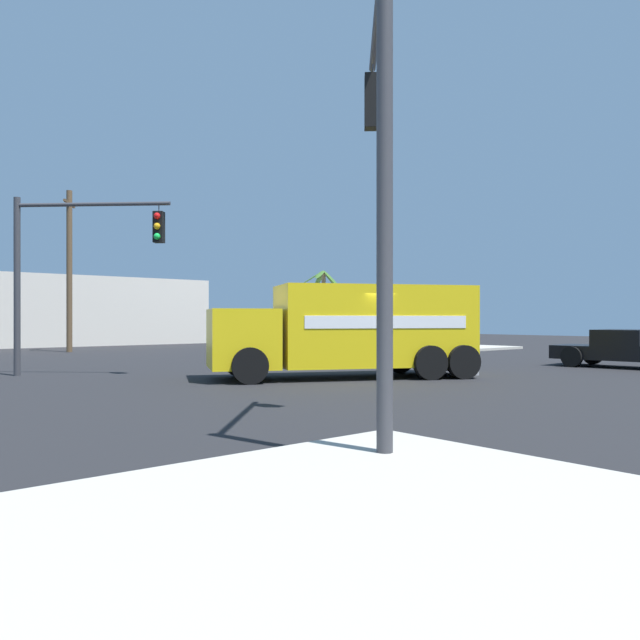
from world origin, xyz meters
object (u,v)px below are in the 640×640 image
Objects in this scene: traffic_light_primary at (381,135)px; pickup_black at (629,348)px; vending_machine_blue at (381,331)px; vending_machine_red at (362,331)px; delivery_truck at (351,329)px; palm_tree_far at (323,295)px; utility_pole at (69,269)px; traffic_light_secondary at (68,256)px.

traffic_light_primary reaches higher than pickup_black.
traffic_light_primary is at bearing -136.34° from vending_machine_blue.
vending_machine_red is 3.35m from vending_machine_blue.
delivery_truck is 21.18m from palm_tree_far.
utility_pole reaches higher than vending_machine_red.
delivery_truck is at bearing 159.52° from pickup_black.
palm_tree_far reaches higher than vending_machine_blue.
palm_tree_far is at bearing 75.32° from vending_machine_red.
palm_tree_far is (19.49, 10.38, -0.42)m from traffic_light_secondary.
traffic_light_primary is 0.74× the size of utility_pole.
utility_pole is at bearing 114.98° from pickup_black.
vending_machine_red and vending_machine_blue have the same top height.
vending_machine_blue is 0.39× the size of palm_tree_far.
palm_tree_far is (3.02, 20.25, 2.56)m from pickup_black.
delivery_truck is at bearing -138.93° from vending_machine_blue.
traffic_light_primary is (-6.72, -7.66, 2.89)m from delivery_truck.
traffic_light_secondary is at bearing 88.10° from traffic_light_primary.
pickup_black is 1.13× the size of palm_tree_far.
pickup_black is 15.61m from vending_machine_red.
traffic_light_secondary is 1.04× the size of pickup_black.
vending_machine_blue is 18.19m from utility_pole.
delivery_truck is at bearing -86.74° from utility_pole.
vending_machine_red is at bearing -34.17° from utility_pole.
delivery_truck reaches higher than pickup_black.
utility_pole is (-11.38, 24.43, 3.74)m from pickup_black.
utility_pole is at bearing 155.07° from vending_machine_blue.
palm_tree_far is at bearing 81.52° from pickup_black.
traffic_light_primary is 31.30m from palm_tree_far.
vending_machine_red is (11.98, 11.69, -0.38)m from delivery_truck.
traffic_light_secondary is (-6.26, 6.06, 2.26)m from delivery_truck.
delivery_truck reaches higher than vending_machine_blue.
utility_pole is (5.09, 14.56, 0.76)m from traffic_light_secondary.
traffic_light_primary is 17.72m from pickup_black.
delivery_truck is 20.87m from utility_pole.
traffic_light_secondary is 3.00× the size of vending_machine_blue.
utility_pole is (-16.20, 7.53, 3.40)m from vending_machine_blue.
traffic_light_secondary is 19.43m from pickup_black.
palm_tree_far is at bearing -16.19° from utility_pole.
traffic_light_primary is 30.23m from vending_machine_blue.
utility_pole is (-13.16, 8.93, 3.40)m from vending_machine_red.
delivery_truck is at bearing -128.81° from palm_tree_far.
vending_machine_red is (1.78, 15.50, 0.34)m from pickup_black.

